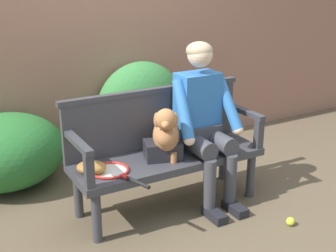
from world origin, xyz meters
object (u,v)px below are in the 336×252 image
tennis_racket (112,171)px  sports_bag (163,150)px  baseball_glove (92,167)px  garden_bench (168,163)px  tennis_ball (291,221)px  person_seated (203,118)px  dog_on_bench (166,133)px

tennis_racket → sports_bag: sports_bag is taller
baseball_glove → tennis_racket: bearing=10.0°
garden_bench → sports_bag: sports_bag is taller
tennis_racket → tennis_ball: bearing=-29.1°
person_seated → dog_on_bench: size_ratio=2.96×
sports_bag → tennis_ball: sports_bag is taller
garden_bench → person_seated: (0.31, -0.01, 0.33)m
person_seated → baseball_glove: (-0.95, 0.01, -0.23)m
dog_on_bench → sports_bag: size_ratio=1.59×
dog_on_bench → baseball_glove: 0.62m
tennis_racket → baseball_glove: (-0.13, 0.06, 0.04)m
person_seated → dog_on_bench: person_seated is taller
garden_bench → tennis_racket: size_ratio=2.65×
garden_bench → baseball_glove: 0.65m
sports_bag → garden_bench: bearing=18.5°
garden_bench → tennis_racket: (-0.51, -0.07, 0.07)m
person_seated → tennis_ball: bearing=-63.8°
dog_on_bench → tennis_ball: 1.16m
garden_bench → baseball_glove: (-0.64, -0.01, 0.11)m
dog_on_bench → tennis_racket: bearing=-178.6°
person_seated → baseball_glove: person_seated is taller
person_seated → tennis_racket: size_ratio=2.26×
baseball_glove → sports_bag: sports_bag is taller
garden_bench → sports_bag: 0.14m
garden_bench → tennis_ball: (0.66, -0.72, -0.35)m
tennis_racket → baseball_glove: size_ratio=2.65×
dog_on_bench → tennis_racket: (-0.46, -0.01, -0.21)m
sports_bag → person_seated: bearing=0.7°
dog_on_bench → tennis_ball: (0.71, -0.66, -0.64)m
garden_bench → person_seated: 0.46m
tennis_racket → sports_bag: bearing=6.4°
baseball_glove → person_seated: bearing=35.9°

